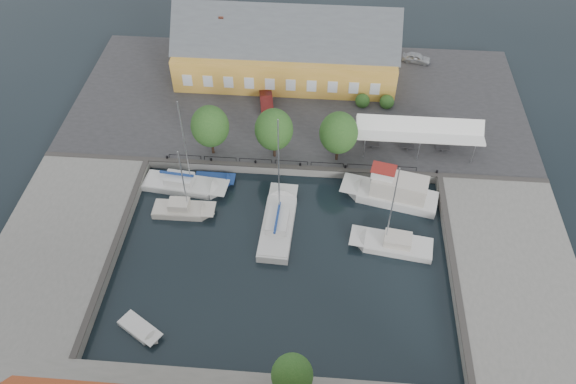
% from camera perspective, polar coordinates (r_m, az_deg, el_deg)
% --- Properties ---
extents(ground, '(140.00, 140.00, 0.00)m').
position_cam_1_polar(ground, '(56.04, -0.48, -5.48)').
color(ground, black).
rests_on(ground, ground).
extents(north_quay, '(56.00, 26.00, 1.00)m').
position_cam_1_polar(north_quay, '(72.27, 1.07, 9.16)').
color(north_quay, '#2D2D30').
rests_on(north_quay, ground).
extents(west_quay, '(12.00, 24.00, 1.00)m').
position_cam_1_polar(west_quay, '(59.89, -22.22, -4.98)').
color(west_quay, slate).
rests_on(west_quay, ground).
extents(east_quay, '(12.00, 24.00, 1.00)m').
position_cam_1_polar(east_quay, '(57.50, 21.96, -7.67)').
color(east_quay, slate).
rests_on(east_quay, ground).
extents(quay_edge_fittings, '(56.00, 24.72, 0.40)m').
position_cam_1_polar(quay_edge_fittings, '(58.32, -0.08, -1.18)').
color(quay_edge_fittings, '#383533').
rests_on(quay_edge_fittings, north_quay).
extents(warehouse, '(28.56, 14.00, 9.55)m').
position_cam_1_polar(warehouse, '(74.62, -0.66, 14.14)').
color(warehouse, gold).
rests_on(warehouse, north_quay).
extents(tent_canopy, '(14.00, 4.00, 2.83)m').
position_cam_1_polar(tent_canopy, '(64.45, 13.19, 6.08)').
color(tent_canopy, white).
rests_on(tent_canopy, north_quay).
extents(quay_trees, '(18.20, 4.20, 6.30)m').
position_cam_1_polar(quay_trees, '(61.08, -1.44, 6.36)').
color(quay_trees, black).
rests_on(quay_trees, north_quay).
extents(car_silver, '(4.10, 2.32, 1.31)m').
position_cam_1_polar(car_silver, '(80.32, 12.92, 13.14)').
color(car_silver, '#ADB1B5').
rests_on(car_silver, north_quay).
extents(car_red, '(2.30, 4.65, 1.47)m').
position_cam_1_polar(car_red, '(70.13, -2.20, 9.09)').
color(car_red, '#561513').
rests_on(car_red, north_quay).
extents(center_sailboat, '(3.43, 10.35, 13.81)m').
position_cam_1_polar(center_sailboat, '(57.32, -1.00, -3.34)').
color(center_sailboat, silver).
rests_on(center_sailboat, ground).
extents(trawler, '(10.68, 5.22, 5.00)m').
position_cam_1_polar(trawler, '(60.48, 10.64, -0.08)').
color(trawler, silver).
rests_on(trawler, ground).
extents(east_boat_b, '(8.48, 3.85, 11.22)m').
position_cam_1_polar(east_boat_b, '(56.72, 10.64, -5.32)').
color(east_boat_b, silver).
rests_on(east_boat_b, ground).
extents(west_boat_a, '(9.61, 3.61, 12.33)m').
position_cam_1_polar(west_boat_a, '(62.30, -10.55, 0.65)').
color(west_boat_a, silver).
rests_on(west_boat_a, ground).
extents(west_boat_b, '(6.61, 2.34, 9.21)m').
position_cam_1_polar(west_boat_b, '(59.74, -10.65, -1.89)').
color(west_boat_b, beige).
rests_on(west_boat_b, ground).
extents(launch_sw, '(4.39, 3.58, 0.98)m').
position_cam_1_polar(launch_sw, '(52.26, -14.79, -13.38)').
color(launch_sw, silver).
rests_on(launch_sw, ground).
extents(launch_nw, '(4.57, 1.87, 0.88)m').
position_cam_1_polar(launch_nw, '(62.60, -7.52, 1.17)').
color(launch_nw, navy).
rests_on(launch_nw, ground).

